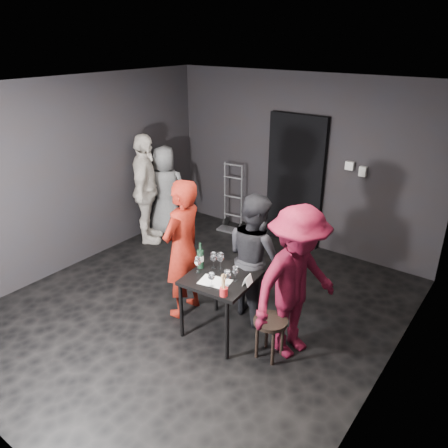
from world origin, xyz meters
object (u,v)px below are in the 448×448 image
Objects in this scene: server_red at (182,240)px; bystander_grey at (165,190)px; man_maroon at (297,274)px; woman_black at (255,254)px; bystander_cream at (145,179)px; breadstick_cup at (224,286)px; stool at (270,327)px; hand_truck at (232,217)px; wine_bottle at (200,258)px; tasting_table at (221,284)px.

server_red reaches higher than bystander_grey.
server_red is 1.44m from man_maroon.
server_red reaches higher than woman_black.
bystander_grey is (0.01, 0.44, -0.30)m from bystander_cream.
stool is at bearing 33.49° from breadstick_cup.
stool is at bearing 82.58° from server_red.
woman_black is 0.76× the size of bystander_cream.
man_maroon is (0.14, 0.23, 0.58)m from stool.
stool is 0.64m from man_maroon.
bystander_grey is at bearing -0.02° from woman_black.
hand_truck is 2.84m from wine_bottle.
bystander_grey is (-2.53, 1.13, -0.04)m from woman_black.
breadstick_cup is at bearing -64.27° from hand_truck.
server_red reaches higher than tasting_table.
bystander_grey reaches higher than hand_truck.
woman_black reaches higher than breadstick_cup.
breadstick_cup is at bearing 125.20° from woman_black.
man_maroon is 6.26× the size of wine_bottle.
man_maroon is (0.72, -0.34, 0.14)m from woman_black.
bystander_grey is (-1.82, 1.60, -0.21)m from server_red.
man_maroon is at bearing 122.64° from bystander_grey.
stool is 3.43m from bystander_cream.
tasting_table is at bearing -4.24° from wine_bottle.
man_maroon is at bearing -51.31° from hand_truck.
stool is 3.56m from bystander_grey.
hand_truck is 4.58× the size of breadstick_cup.
bystander_grey is (-2.45, 1.68, 0.13)m from tasting_table.
wine_bottle is at bearing 177.71° from stool.
server_red is 7.63× the size of breadstick_cup.
bystander_cream is 7.00× the size of wine_bottle.
man_maroon is at bearing 42.28° from breadstick_cup.
bystander_grey is at bearing 82.34° from man_maroon.
wine_bottle reaches higher than tasting_table.
breadstick_cup is (0.88, -0.37, -0.12)m from server_red.
bystander_cream reaches higher than breadstick_cup.
hand_truck reaches higher than tasting_table.
tasting_table is at bearing -153.47° from bystander_cream.
server_red is 2.17m from bystander_cream.
hand_truck is 0.55× the size of bystander_cream.
woman_black is at bearing 122.90° from bystander_grey.
hand_truck is 3.38m from man_maroon.
wine_bottle is at bearing 175.76° from tasting_table.
hand_truck is 1.27m from bystander_grey.
bystander_grey is (-3.25, 1.46, -0.19)m from man_maroon.
server_red is at bearing -159.11° from bystander_cream.
woman_black reaches higher than stool.
hand_truck is 0.60× the size of server_red.
bystander_cream is at bearing 150.49° from breadstick_cup.
bystander_grey is 2.71m from wine_bottle.
hand_truck is 3.38m from breadstick_cup.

